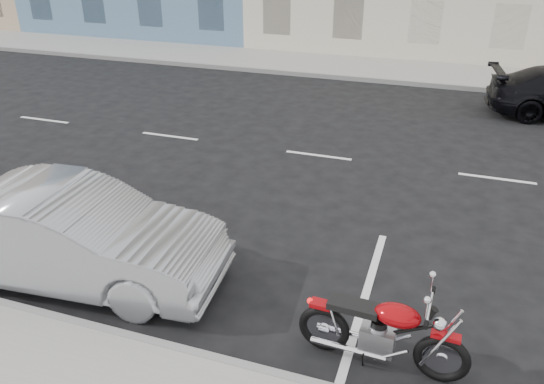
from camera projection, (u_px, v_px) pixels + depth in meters
The scene contains 5 objects.
ground at pixel (403, 167), 12.10m from camera, with size 120.00×120.00×0.00m, color black.
sidewalk_far at pixel (300, 63), 20.86m from camera, with size 80.00×3.40×0.15m, color gray.
curb_far at pixel (287, 73), 19.42m from camera, with size 80.00×0.12×0.16m, color gray.
motorcycle at pixel (446, 350), 6.21m from camera, with size 2.13×0.70×1.06m.
sedan_silver at pixel (72, 235), 7.97m from camera, with size 1.62×4.64×1.53m, color #97999E.
Camera 1 is at (0.74, -11.44, 4.94)m, focal length 35.00 mm.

